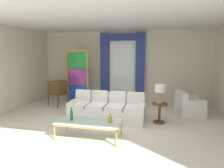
{
  "coord_description": "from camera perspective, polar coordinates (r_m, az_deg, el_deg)",
  "views": [
    {
      "loc": [
        1.34,
        -5.21,
        2.08
      ],
      "look_at": [
        -0.02,
        0.9,
        1.05
      ],
      "focal_mm": 30.65,
      "sensor_mm": 36.0,
      "label": 1
    }
  ],
  "objects": [
    {
      "name": "round_side_table",
      "position": [
        5.93,
        13.98,
        -7.85
      ],
      "size": [
        0.48,
        0.48,
        0.59
      ],
      "color": "brown",
      "rests_on": "ground"
    },
    {
      "name": "couch_white_long",
      "position": [
        6.12,
        -1.33,
        -7.52
      ],
      "size": [
        2.35,
        0.96,
        0.86
      ],
      "color": "white",
      "rests_on": "ground"
    },
    {
      "name": "vintage_tv",
      "position": [
        7.74,
        -15.91,
        -1.08
      ],
      "size": [
        0.66,
        0.71,
        1.35
      ],
      "color": "brown",
      "rests_on": "ground"
    },
    {
      "name": "ground_plane",
      "position": [
        5.76,
        -1.78,
        -11.8
      ],
      "size": [
        16.0,
        16.0,
        0.0
      ],
      "primitive_type": "plane",
      "color": "silver"
    },
    {
      "name": "wall_rear",
      "position": [
        8.4,
        3.37,
        5.37
      ],
      "size": [
        8.0,
        0.12,
        3.0
      ],
      "primitive_type": "cube",
      "color": "beige",
      "rests_on": "ground"
    },
    {
      "name": "ceiling_slab",
      "position": [
        6.23,
        -0.01,
        18.03
      ],
      "size": [
        8.0,
        7.6,
        0.04
      ],
      "primitive_type": "cube",
      "color": "white"
    },
    {
      "name": "coffee_table",
      "position": [
        4.82,
        -6.98,
        -11.36
      ],
      "size": [
        1.6,
        0.71,
        0.41
      ],
      "color": "silver",
      "rests_on": "ground"
    },
    {
      "name": "table_lamp_brass",
      "position": [
        5.77,
        14.24,
        -1.45
      ],
      "size": [
        0.32,
        0.32,
        0.57
      ],
      "color": "#B29338",
      "rests_on": "round_side_table"
    },
    {
      "name": "bottle_blue_decanter",
      "position": [
        4.71,
        -0.58,
        -10.4
      ],
      "size": [
        0.1,
        0.1,
        0.23
      ],
      "color": "gold",
      "rests_on": "coffee_table"
    },
    {
      "name": "bottle_crystal_tall",
      "position": [
        4.93,
        -12.02,
        -8.98
      ],
      "size": [
        0.07,
        0.07,
        0.34
      ],
      "color": "#196B3D",
      "rests_on": "coffee_table"
    },
    {
      "name": "curtained_window",
      "position": [
        8.22,
        3.05,
        6.97
      ],
      "size": [
        2.0,
        0.17,
        2.7
      ],
      "color": "white",
      "rests_on": "ground"
    },
    {
      "name": "peacock_figurine",
      "position": [
        7.68,
        -8.94,
        -4.8
      ],
      "size": [
        0.44,
        0.6,
        0.5
      ],
      "color": "beige",
      "rests_on": "ground"
    },
    {
      "name": "wall_left",
      "position": [
        7.69,
        -28.14,
        3.92
      ],
      "size": [
        0.12,
        7.0,
        3.0
      ],
      "primitive_type": "cube",
      "color": "beige",
      "rests_on": "ground"
    },
    {
      "name": "stained_glass_divider",
      "position": [
        8.06,
        -10.29,
        1.91
      ],
      "size": [
        0.95,
        0.05,
        2.2
      ],
      "color": "gold",
      "rests_on": "ground"
    },
    {
      "name": "armchair_white",
      "position": [
        6.98,
        21.74,
        -6.21
      ],
      "size": [
        0.96,
        0.95,
        0.8
      ],
      "color": "white",
      "rests_on": "ground"
    }
  ]
}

